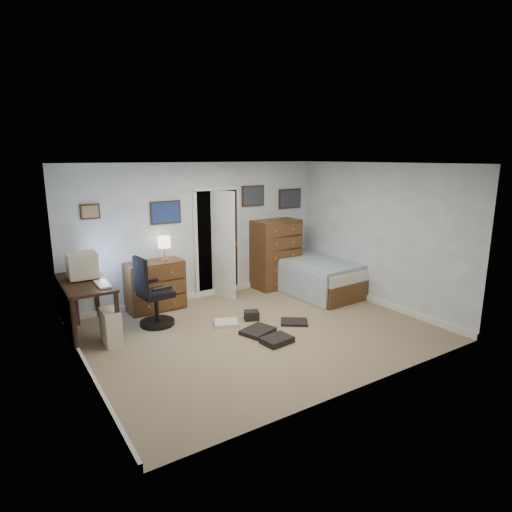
{
  "coord_description": "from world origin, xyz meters",
  "views": [
    {
      "loc": [
        -3.33,
        -5.1,
        2.6
      ],
      "look_at": [
        0.14,
        0.3,
        1.1
      ],
      "focal_mm": 30.0,
      "sensor_mm": 36.0,
      "label": 1
    }
  ],
  "objects_px": {
    "low_dresser": "(155,286)",
    "tall_dresser": "(276,254)",
    "computer_desk": "(78,294)",
    "office_chair": "(152,299)",
    "bed": "(310,274)"
  },
  "relations": [
    {
      "from": "low_dresser",
      "to": "tall_dresser",
      "type": "relative_size",
      "value": 0.7
    },
    {
      "from": "computer_desk",
      "to": "office_chair",
      "type": "distance_m",
      "value": 1.07
    },
    {
      "from": "low_dresser",
      "to": "bed",
      "type": "height_order",
      "value": "low_dresser"
    },
    {
      "from": "office_chair",
      "to": "bed",
      "type": "distance_m",
      "value": 3.26
    },
    {
      "from": "office_chair",
      "to": "low_dresser",
      "type": "distance_m",
      "value": 0.76
    },
    {
      "from": "computer_desk",
      "to": "low_dresser",
      "type": "xyz_separation_m",
      "value": [
        1.32,
        0.45,
        -0.2
      ]
    },
    {
      "from": "bed",
      "to": "tall_dresser",
      "type": "bearing_deg",
      "value": 124.3
    },
    {
      "from": "office_chair",
      "to": "tall_dresser",
      "type": "relative_size",
      "value": 0.82
    },
    {
      "from": "low_dresser",
      "to": "computer_desk",
      "type": "bearing_deg",
      "value": -162.16
    },
    {
      "from": "office_chair",
      "to": "bed",
      "type": "relative_size",
      "value": 0.51
    },
    {
      "from": "low_dresser",
      "to": "tall_dresser",
      "type": "xyz_separation_m",
      "value": [
        2.53,
        -0.02,
        0.26
      ]
    },
    {
      "from": "tall_dresser",
      "to": "bed",
      "type": "distance_m",
      "value": 0.8
    },
    {
      "from": "low_dresser",
      "to": "office_chair",
      "type": "bearing_deg",
      "value": -114.12
    },
    {
      "from": "computer_desk",
      "to": "bed",
      "type": "relative_size",
      "value": 0.65
    },
    {
      "from": "low_dresser",
      "to": "bed",
      "type": "bearing_deg",
      "value": -12.58
    }
  ]
}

